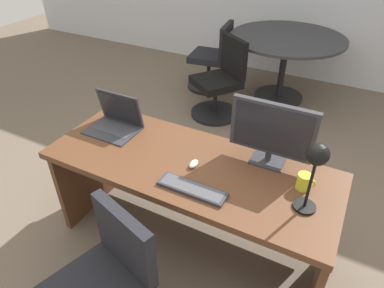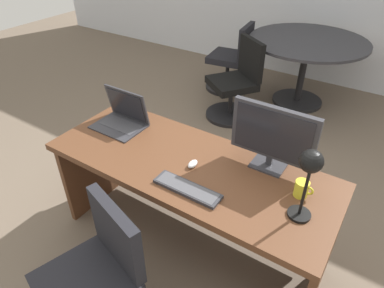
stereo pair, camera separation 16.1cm
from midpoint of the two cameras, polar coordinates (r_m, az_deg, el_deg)
The scene contains 11 objects.
ground at distance 3.68m, azimuth 9.38°, elevation 0.48°, with size 12.00×12.00×0.00m, color #6B5B4C.
desk at distance 2.27m, azimuth -1.93°, elevation -6.52°, with size 1.82×0.72×0.75m.
monitor at distance 2.03m, azimuth 10.99°, elevation 2.09°, with size 0.50×0.16×0.40m.
laptop at distance 2.49m, azimuth -14.26°, elevation 4.25°, with size 0.35×0.27×0.26m.
keyboard at distance 1.92m, azimuth -2.41°, elevation -7.53°, with size 0.40×0.11×0.02m.
mouse at distance 2.08m, azimuth -1.94°, elevation -3.39°, with size 0.05×0.08×0.04m.
desk_lamp at distance 1.68m, azimuth 17.29°, elevation -3.19°, with size 0.12×0.14×0.43m.
coffee_mug at distance 1.98m, azimuth 15.96°, elevation -6.12°, with size 0.10×0.08×0.10m.
meeting_table at distance 4.36m, azimuth 14.20°, elevation 14.57°, with size 1.35×1.35×0.80m.
meeting_chair_near at distance 4.61m, azimuth 2.47°, elevation 13.43°, with size 0.56×0.56×0.87m.
meeting_chair_far at distance 3.96m, azimuth 3.54°, elevation 9.67°, with size 0.64×0.65×0.89m.
Camera 1 is at (0.79, -1.46, 2.06)m, focal length 32.03 mm.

